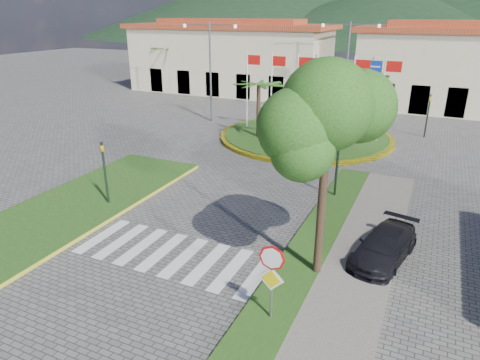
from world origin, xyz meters
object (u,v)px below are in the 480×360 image
at_px(roundabout_island, 306,136).
at_px(car_dark_b, 359,106).
at_px(car_dark_a, 328,108).
at_px(deciduous_tree, 327,134).
at_px(white_van, 260,91).
at_px(car_side_right, 384,246).
at_px(stop_sign, 272,272).

height_order(roundabout_island, car_dark_b, roundabout_island).
bearing_deg(car_dark_a, roundabout_island, 172.32).
bearing_deg(deciduous_tree, car_dark_b, 97.28).
bearing_deg(white_van, car_side_right, -130.48).
xyz_separation_m(roundabout_island, car_dark_b, (2.00, 10.41, 0.44)).
bearing_deg(stop_sign, white_van, 112.72).
bearing_deg(roundabout_island, car_dark_a, 92.60).
height_order(car_dark_a, car_side_right, car_dark_a).
height_order(deciduous_tree, car_side_right, deciduous_tree).
distance_m(car_dark_a, car_side_right, 24.31).
distance_m(deciduous_tree, white_van, 34.44).
relative_size(roundabout_island, car_dark_b, 3.42).
bearing_deg(car_side_right, stop_sign, -105.48).
height_order(white_van, car_dark_a, car_dark_a).
bearing_deg(white_van, roundabout_island, -126.78).
bearing_deg(stop_sign, car_side_right, 62.70).
xyz_separation_m(deciduous_tree, white_van, (-14.76, 30.78, -4.54)).
height_order(white_van, car_side_right, white_van).
relative_size(stop_sign, deciduous_tree, 0.39).
bearing_deg(roundabout_island, deciduous_tree, -72.09).
relative_size(stop_sign, car_dark_a, 0.67).
height_order(roundabout_island, car_side_right, roundabout_island).
relative_size(roundabout_island, car_side_right, 3.17).
height_order(roundabout_island, white_van, roundabout_island).
xyz_separation_m(roundabout_island, white_van, (-9.27, 13.78, 0.46)).
distance_m(roundabout_island, white_van, 16.61).
xyz_separation_m(stop_sign, deciduous_tree, (0.60, 3.04, 3.38)).
bearing_deg(white_van, car_dark_a, -103.69).
xyz_separation_m(white_van, car_dark_a, (8.90, -5.78, 0.04)).
height_order(deciduous_tree, car_dark_a, deciduous_tree).
xyz_separation_m(car_dark_b, car_side_right, (5.50, -25.41, -0.03)).
distance_m(white_van, car_dark_a, 10.62).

